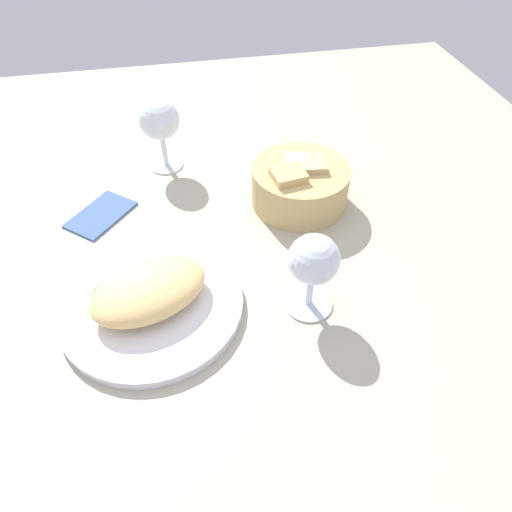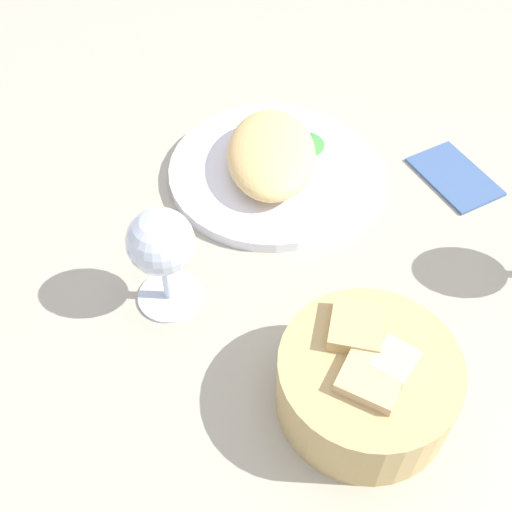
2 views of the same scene
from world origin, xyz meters
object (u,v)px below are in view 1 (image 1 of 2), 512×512
object	(u,v)px
wine_glass_near	(313,264)
folded_napkin	(101,214)
plate	(152,304)
bread_basket	(300,185)
wine_glass_far	(160,123)

from	to	relation	value
wine_glass_near	folded_napkin	size ratio (longest dim) A/B	1.12
plate	wine_glass_near	bearing A→B (deg)	-9.71
bread_basket	plate	bearing A→B (deg)	-144.47
plate	wine_glass_far	bearing A→B (deg)	83.26
folded_napkin	wine_glass_far	bearing A→B (deg)	-2.37
plate	wine_glass_near	xyz separation A→B (cm)	(21.41, -3.67, 7.49)
bread_basket	wine_glass_far	bearing A→B (deg)	144.34
wine_glass_near	wine_glass_far	distance (cm)	41.67
plate	folded_napkin	xyz separation A→B (cm)	(-7.80, 21.52, -0.30)
wine_glass_near	wine_glass_far	size ratio (longest dim) A/B	0.93
bread_basket	wine_glass_near	distance (cm)	23.05
plate	bread_basket	xyz separation A→B (cm)	(25.91, 18.50, 3.07)
wine_glass_far	folded_napkin	world-z (taller)	wine_glass_far
folded_napkin	wine_glass_near	bearing A→B (deg)	-90.11
plate	wine_glass_far	world-z (taller)	wine_glass_far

